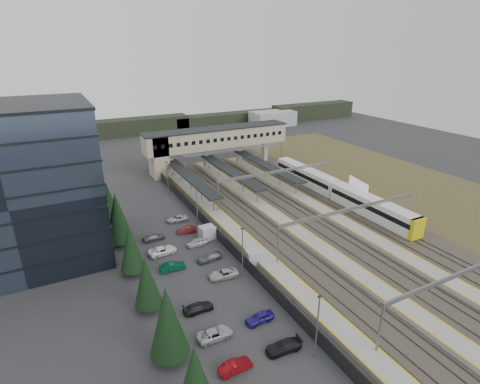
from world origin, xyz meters
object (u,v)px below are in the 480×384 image
relay_cabin_far (207,233)px  billboard (358,188)px  relay_cabin_near (255,257)px  footbridge (208,141)px  train (336,191)px  office_building (12,188)px

relay_cabin_far → billboard: bearing=-1.7°
relay_cabin_near → footbridge: footbridge is taller
billboard → train: bearing=110.1°
footbridge → train: footbridge is taller
office_building → relay_cabin_near: office_building is taller
office_building → train: bearing=-3.0°
relay_cabin_far → billboard: billboard is taller
office_building → relay_cabin_far: size_ratio=8.91×
relay_cabin_near → train: size_ratio=0.07×
train → footbridge: bearing=116.2°
train → billboard: size_ratio=6.47×
train → relay_cabin_near: bearing=-153.2°
office_building → footbridge: bearing=34.5°
relay_cabin_near → relay_cabin_far: relay_cabin_far is taller
office_building → relay_cabin_near: (31.49, -17.57, -11.05)m
footbridge → billboard: footbridge is taller
train → billboard: billboard is taller
relay_cabin_far → train: train is taller
billboard → relay_cabin_near: bearing=-161.9°
office_building → footbridge: office_building is taller
relay_cabin_near → relay_cabin_far: 11.43m
relay_cabin_near → billboard: 31.86m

